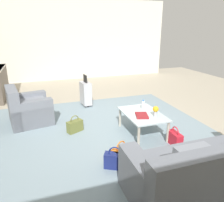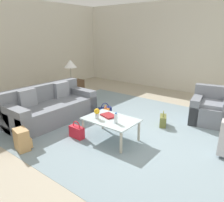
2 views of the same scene
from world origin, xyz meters
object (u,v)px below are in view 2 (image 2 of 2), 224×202
object	(u,v)px
handbag_red	(77,132)
backpack_tan	(22,140)
side_table	(72,89)
handbag_olive	(163,120)
armchair	(211,110)
flower_vase	(97,113)
coffee_table_book	(109,116)
couch	(50,108)
water_bottle	(116,118)
table_lamp	(70,64)
coffee_table	(111,122)
handbag_navy	(105,112)
handbag_orange	(105,114)

from	to	relation	value
handbag_red	backpack_tan	world-z (taller)	backpack_tan
side_table	handbag_olive	distance (m)	3.33
armchair	flower_vase	bearing A→B (deg)	-123.11
armchair	handbag_olive	xyz separation A→B (m)	(-0.78, -0.91, -0.17)
armchair	coffee_table_book	bearing A→B (deg)	-124.07
couch	water_bottle	xyz separation A→B (m)	(1.99, -0.00, 0.24)
armchair	handbag_red	size ratio (longest dim) A/B	2.77
armchair	handbag_olive	world-z (taller)	armchair
side_table	couch	bearing A→B (deg)	-57.80
table_lamp	backpack_tan	size ratio (longest dim) A/B	1.58
coffee_table	flower_vase	size ratio (longest dim) A/B	4.99
couch	handbag_navy	bearing A→B (deg)	47.51
water_bottle	table_lamp	bearing A→B (deg)	151.93
armchair	coffee_table	size ratio (longest dim) A/B	0.97
coffee_table	backpack_tan	xyz separation A→B (m)	(-1.00, -1.29, -0.19)
armchair	water_bottle	xyz separation A→B (m)	(-1.09, -2.26, 0.24)
handbag_red	handbag_olive	world-z (taller)	same
coffee_table	side_table	size ratio (longest dim) A/B	1.73
side_table	coffee_table_book	bearing A→B (deg)	-27.92
handbag_red	handbag_olive	xyz separation A→B (m)	(1.10, 1.61, 0.00)
handbag_orange	handbag_red	bearing A→B (deg)	-81.29
flower_vase	handbag_orange	size ratio (longest dim) A/B	0.57
coffee_table	flower_vase	distance (m)	0.32
backpack_tan	water_bottle	bearing A→B (deg)	44.80
coffee_table_book	armchair	bearing A→B (deg)	72.82
handbag_red	flower_vase	bearing A→B (deg)	30.11
coffee_table	table_lamp	world-z (taller)	table_lamp
couch	backpack_tan	world-z (taller)	couch
coffee_table	backpack_tan	bearing A→B (deg)	-127.73
side_table	table_lamp	size ratio (longest dim) A/B	0.94
flower_vase	side_table	bearing A→B (deg)	147.40
armchair	handbag_red	bearing A→B (deg)	-126.58
coffee_table_book	handbag_orange	xyz separation A→B (m)	(-0.63, 0.66, -0.32)
backpack_tan	flower_vase	bearing A→B (deg)	55.68
flower_vase	side_table	distance (m)	3.07
coffee_table_book	handbag_orange	bearing A→B (deg)	150.73
armchair	flower_vase	world-z (taller)	armchair
coffee_table_book	handbag_navy	bearing A→B (deg)	150.64
side_table	table_lamp	xyz separation A→B (m)	(0.00, 0.00, 0.80)
handbag_olive	coffee_table	bearing A→B (deg)	-112.29
side_table	armchair	bearing A→B (deg)	9.21
couch	coffee_table	xyz separation A→B (m)	(1.79, 0.10, 0.09)
coffee_table_book	backpack_tan	size ratio (longest dim) A/B	0.76
table_lamp	handbag_navy	xyz separation A→B (m)	(1.91, -0.62, -0.96)
water_bottle	handbag_orange	xyz separation A→B (m)	(-0.95, 0.84, -0.40)
couch	side_table	distance (m)	1.89
handbag_orange	flower_vase	bearing A→B (deg)	-59.04
couch	handbag_red	distance (m)	1.25
handbag_orange	backpack_tan	world-z (taller)	backpack_tan
handbag_orange	handbag_navy	distance (m)	0.20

